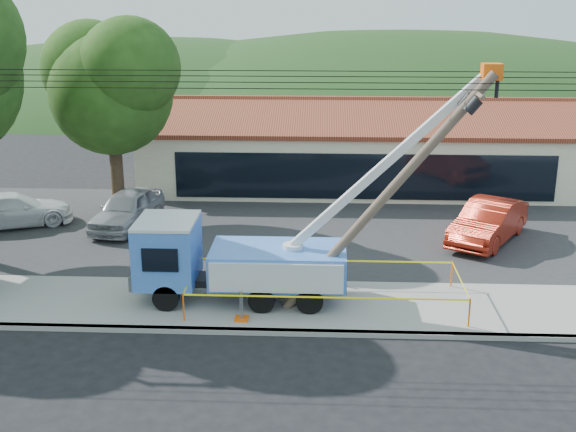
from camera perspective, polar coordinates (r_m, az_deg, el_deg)
The scene contains 14 objects.
ground at distance 20.08m, azimuth -3.33°, elevation -11.95°, with size 120.00×120.00×0.00m, color black.
curb at distance 21.90m, azimuth -2.77°, elevation -9.11°, with size 60.00×0.25×0.15m, color gray.
sidewalk at distance 23.61m, azimuth -2.33°, elevation -7.07°, with size 60.00×4.00×0.15m, color gray.
parking_lot at distance 31.06m, azimuth -1.07°, elevation -1.04°, with size 60.00×12.00×0.10m, color #28282B.
strip_mall at distance 38.29m, azimuth 5.71°, elevation 5.23°, with size 22.50×8.53×4.67m.
tree_lot at distance 31.92m, azimuth -13.86°, elevation 10.31°, with size 6.30×5.60×8.94m.
hill_west at distance 75.03m, azimuth -10.54°, elevation 9.44°, with size 78.40×56.00×28.00m, color #1D3D16.
hill_center at distance 73.53m, azimuth 9.07°, elevation 9.36°, with size 89.60×64.00×32.00m, color #1D3D16.
utility_truck at distance 23.42m, azimuth -4.09°, elevation -3.27°, with size 11.22×3.64×7.68m.
leaning_pole at distance 22.00m, azimuth 8.47°, elevation 2.45°, with size 6.24×1.68×7.62m.
caution_tape at distance 23.37m, azimuth 2.95°, elevation -5.33°, with size 8.70×3.19×0.92m.
car_silver at distance 31.95m, azimuth -12.48°, elevation -1.03°, with size 1.91×4.75×1.62m, color #9D9FA4.
car_red at distance 30.52m, azimuth 15.41°, elevation -2.11°, with size 1.76×5.06×1.67m, color #9D1F0F.
car_white at distance 33.55m, azimuth -20.76°, elevation -0.88°, with size 2.02×4.96×1.44m, color white.
Camera 1 is at (1.96, -17.43, 9.77)m, focal length 45.00 mm.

